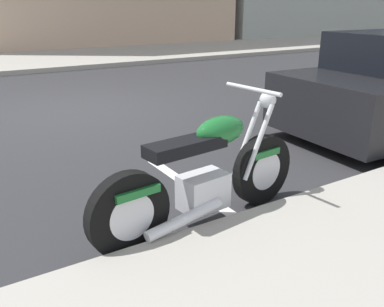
% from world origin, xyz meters
% --- Properties ---
extents(ground_plane, '(260.00, 260.00, 0.00)m').
position_xyz_m(ground_plane, '(0.00, 0.00, 0.00)').
color(ground_plane, '#28282B').
extents(sidewalk_far_curb, '(120.00, 5.00, 0.14)m').
position_xyz_m(sidewalk_far_curb, '(12.00, 7.17, 0.07)').
color(sidewalk_far_curb, gray).
rests_on(sidewalk_far_curb, ground).
extents(parking_stall_stripe, '(0.12, 2.20, 0.01)m').
position_xyz_m(parking_stall_stripe, '(0.00, -4.07, 0.00)').
color(parking_stall_stripe, silver).
rests_on(parking_stall_stripe, ground).
extents(parked_motorcycle, '(2.09, 0.62, 1.13)m').
position_xyz_m(parked_motorcycle, '(-0.29, -4.58, 0.44)').
color(parked_motorcycle, black).
rests_on(parked_motorcycle, ground).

